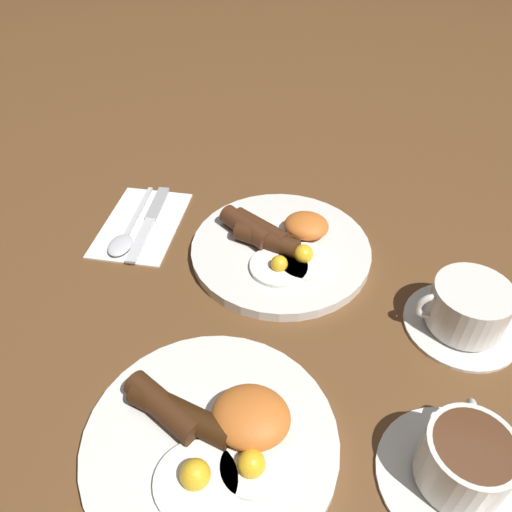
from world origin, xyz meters
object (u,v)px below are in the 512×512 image
Objects in this scene: spoon at (124,237)px; knife at (151,218)px; teacup_near at (467,310)px; breakfast_plate_near at (280,246)px; teacup_far at (463,465)px; breakfast_plate_far at (213,437)px.

knife is at bearing 155.26° from spoon.
teacup_near is 0.47m from spoon.
teacup_near is at bearing 78.42° from spoon.
spoon is at bearing -25.36° from knife.
knife is at bearing -6.24° from breakfast_plate_near.
spoon is at bearing -28.12° from teacup_far.
breakfast_plate_far is 0.24m from teacup_far.
breakfast_plate_near is 1.41× the size of knife.
breakfast_plate_near is at bearing -17.52° from teacup_near.
teacup_far reaches higher than breakfast_plate_far.
spoon is (0.46, -0.24, -0.02)m from teacup_far.
teacup_near reaches higher than spoon.
breakfast_plate_near is 1.00× the size of breakfast_plate_far.
spoon is at bearing -50.27° from breakfast_plate_far.
spoon reaches higher than knife.
breakfast_plate_near is 1.70× the size of teacup_far.
knife is (0.45, -0.10, -0.02)m from teacup_near.
breakfast_plate_near is 0.36m from teacup_far.
teacup_near is at bearing -94.18° from teacup_far.
teacup_far is at bearing 85.82° from teacup_near.
teacup_near reaches higher than breakfast_plate_near.
teacup_far is at bearing 49.25° from knife.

